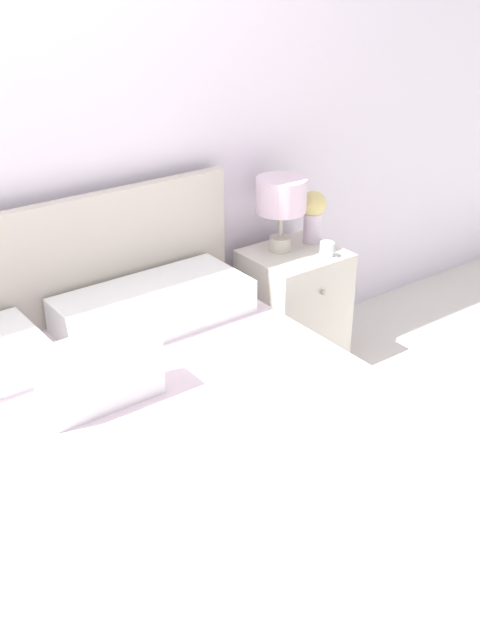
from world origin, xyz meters
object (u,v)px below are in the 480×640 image
(bed, at_px, (163,513))
(nightstand, at_px, (293,308))
(teacup, at_px, (327,250))
(flower_vase, at_px, (313,212))
(table_lamp, at_px, (281,199))

(bed, xyz_separation_m, nightstand, (1.21, 0.80, 0.02))
(bed, relative_size, nightstand, 3.86)
(nightstand, bearing_deg, teacup, -57.21)
(bed, distance_m, flower_vase, 1.67)
(flower_vase, bearing_deg, nightstand, -160.05)
(bed, xyz_separation_m, teacup, (1.28, 0.68, 0.34))
(nightstand, relative_size, table_lamp, 1.67)
(nightstand, distance_m, table_lamp, 0.53)
(flower_vase, bearing_deg, table_lamp, 178.50)
(flower_vase, distance_m, teacup, 0.22)
(table_lamp, bearing_deg, teacup, -56.60)
(table_lamp, relative_size, flower_vase, 1.38)
(table_lamp, distance_m, teacup, 0.31)
(flower_vase, bearing_deg, teacup, -111.64)
(nightstand, bearing_deg, table_lamp, 124.65)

